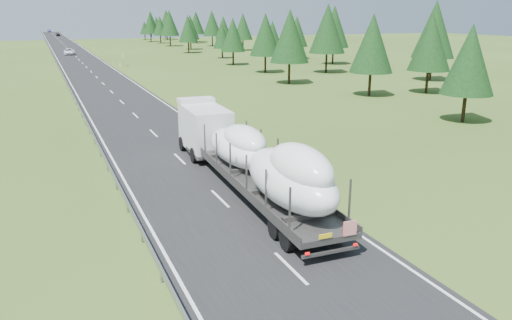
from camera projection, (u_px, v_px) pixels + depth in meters
name	position (u px, v px, depth m)	size (l,w,h in m)	color
ground	(220.00, 199.00, 29.07)	(400.00, 400.00, 0.00)	#364E1A
road_surface	(79.00, 59.00, 117.14)	(10.00, 400.00, 0.02)	black
guardrail	(54.00, 58.00, 114.90)	(0.10, 400.00, 0.76)	slate
marker_posts	(85.00, 44.00, 167.90)	(0.13, 350.08, 1.00)	silver
highway_sign	(123.00, 57.00, 101.75)	(0.08, 0.90, 2.60)	slate
tree_line_right	(244.00, 28.00, 125.12)	(28.83, 272.44, 12.46)	black
boat_truck	(249.00, 153.00, 29.81)	(3.59, 21.71, 4.48)	silver
distant_van	(69.00, 52.00, 130.21)	(2.64, 5.72, 1.59)	white
distant_car_dark	(58.00, 35.00, 237.86)	(1.70, 4.22, 1.44)	black
distant_car_blue	(49.00, 31.00, 289.11)	(1.62, 4.63, 1.53)	#181E44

